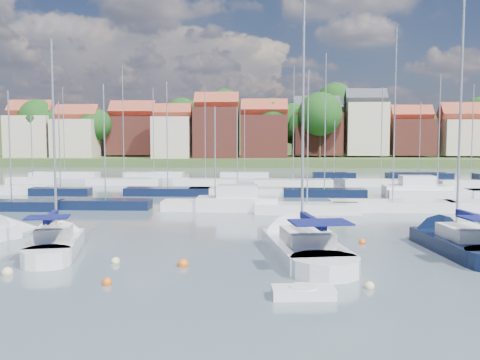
{
  "coord_description": "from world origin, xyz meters",
  "views": [
    {
      "loc": [
        -2.96,
        -26.15,
        6.48
      ],
      "look_at": [
        -4.81,
        14.0,
        3.17
      ],
      "focal_mm": 40.0,
      "sensor_mm": 36.0,
      "label": 1
    }
  ],
  "objects": [
    {
      "name": "sailboat_navy",
      "position": [
        7.85,
        5.19,
        0.36
      ],
      "size": [
        4.33,
        11.58,
        15.67
      ],
      "rotation": [
        0.0,
        0.0,
        1.69
      ],
      "color": "black",
      "rests_on": "ground"
    },
    {
      "name": "sailboat_left",
      "position": [
        -14.73,
        3.47,
        0.37
      ],
      "size": [
        4.44,
        9.62,
        12.76
      ],
      "rotation": [
        0.0,
        0.0,
        1.79
      ],
      "color": "silver",
      "rests_on": "ground"
    },
    {
      "name": "ground",
      "position": [
        0.0,
        40.0,
        0.0
      ],
      "size": [
        260.0,
        260.0,
        0.0
      ],
      "primitive_type": "plane",
      "color": "#46535F",
      "rests_on": "ground"
    },
    {
      "name": "buoy_g",
      "position": [
        -10.54,
        0.34,
        0.0
      ],
      "size": [
        0.45,
        0.45,
        0.45
      ],
      "primitive_type": "sphere",
      "color": "beige",
      "rests_on": "ground"
    },
    {
      "name": "sailboat_centre",
      "position": [
        -1.07,
        4.06,
        0.35
      ],
      "size": [
        5.4,
        12.93,
        17.0
      ],
      "rotation": [
        0.0,
        0.0,
        1.74
      ],
      "color": "silver",
      "rests_on": "ground"
    },
    {
      "name": "marina_field",
      "position": [
        1.91,
        35.15,
        0.43
      ],
      "size": [
        79.62,
        41.41,
        15.93
      ],
      "color": "silver",
      "rests_on": "ground"
    },
    {
      "name": "tender",
      "position": [
        -1.38,
        -5.02,
        0.21
      ],
      "size": [
        2.61,
        1.37,
        0.55
      ],
      "rotation": [
        0.0,
        0.0,
        0.08
      ],
      "color": "silver",
      "rests_on": "ground"
    },
    {
      "name": "buoy_c",
      "position": [
        -7.0,
        -0.1,
        0.0
      ],
      "size": [
        0.55,
        0.55,
        0.55
      ],
      "primitive_type": "sphere",
      "color": "#D85914",
      "rests_on": "ground"
    },
    {
      "name": "buoy_b",
      "position": [
        -9.82,
        -3.56,
        0.0
      ],
      "size": [
        0.44,
        0.44,
        0.44
      ],
      "primitive_type": "sphere",
      "color": "#D85914",
      "rests_on": "ground"
    },
    {
      "name": "buoy_a",
      "position": [
        -15.0,
        -2.08,
        0.0
      ],
      "size": [
        0.51,
        0.51,
        0.51
      ],
      "primitive_type": "sphere",
      "color": "beige",
      "rests_on": "ground"
    },
    {
      "name": "buoy_e",
      "position": [
        2.97,
        5.95,
        0.0
      ],
      "size": [
        0.43,
        0.43,
        0.43
      ],
      "primitive_type": "sphere",
      "color": "#D85914",
      "rests_on": "ground"
    },
    {
      "name": "buoy_d",
      "position": [
        1.53,
        -3.61,
        0.0
      ],
      "size": [
        0.42,
        0.42,
        0.42
      ],
      "primitive_type": "sphere",
      "color": "beige",
      "rests_on": "ground"
    },
    {
      "name": "far_shore_town",
      "position": [
        2.23,
        132.67,
        4.61
      ],
      "size": [
        212.46,
        90.0,
        22.27
      ],
      "color": "#3E4E27",
      "rests_on": "ground"
    }
  ]
}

